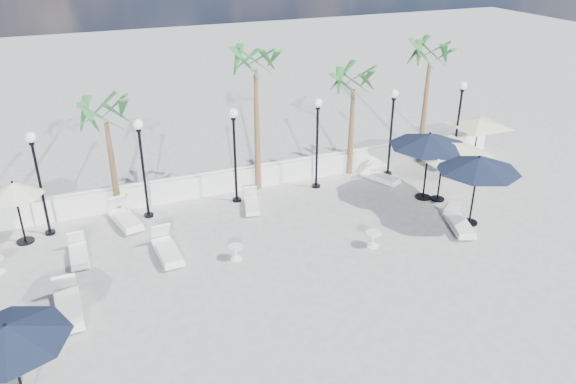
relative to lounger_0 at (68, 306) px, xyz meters
name	(u,v)px	position (x,y,z in m)	size (l,w,h in m)	color
ground	(301,288)	(6.61, -1.36, -0.27)	(100.00, 100.00, 0.00)	gray
balustrade	(229,181)	(6.61, 6.14, 0.20)	(26.00, 0.30, 1.01)	silver
lamppost_1	(37,170)	(-0.39, 5.14, 2.22)	(0.36, 0.36, 3.84)	black
lamppost_2	(142,155)	(3.11, 5.14, 2.22)	(0.36, 0.36, 3.84)	black
lamppost_3	(234,142)	(6.61, 5.14, 2.22)	(0.36, 0.36, 3.84)	black
lamppost_4	(317,131)	(10.11, 5.14, 2.22)	(0.36, 0.36, 3.84)	black
lamppost_5	(392,121)	(13.61, 5.14, 2.22)	(0.36, 0.36, 3.84)	black
lamppost_6	(459,111)	(17.11, 5.14, 2.22)	(0.36, 0.36, 3.84)	black
palm_1	(106,119)	(2.11, 5.94, 3.48)	(2.60, 2.60, 4.70)	brown
palm_2	(255,67)	(7.81, 5.94, 4.85)	(2.60, 2.60, 6.10)	brown
palm_3	(353,86)	(12.11, 5.94, 3.68)	(2.60, 2.60, 4.90)	brown
palm_4	(430,60)	(15.81, 5.94, 4.46)	(2.60, 2.60, 5.70)	brown
lounger_0	(68,306)	(0.00, 0.00, 0.00)	(0.75, 2.17, 0.81)	white
lounger_1	(167,249)	(3.20, 2.05, -0.01)	(0.79, 2.11, 0.78)	white
lounger_2	(125,218)	(2.20, 4.86, -0.01)	(1.14, 2.20, 0.79)	white
lounger_3	(78,253)	(0.46, 2.98, -0.05)	(0.59, 1.77, 0.66)	white
lounger_4	(251,203)	(6.94, 4.31, -0.06)	(0.95, 1.76, 0.63)	white
lounger_5	(380,176)	(12.91, 4.63, -0.04)	(1.26, 1.88, 0.68)	white
lounger_6	(459,223)	(13.39, -0.12, -0.02)	(1.28, 2.09, 0.75)	white
side_table_1	(236,251)	(5.27, 0.99, 0.03)	(0.51, 0.51, 0.49)	white
side_table_2	(373,238)	(9.87, 0.00, 0.05)	(0.55, 0.55, 0.54)	white
parasol_navy_left	(7,334)	(-1.10, -3.19, 1.81)	(2.68, 2.68, 2.36)	black
parasol_navy_mid	(429,140)	(13.68, 2.54, 2.20)	(3.14, 3.14, 2.82)	black
parasol_navy_right	(478,164)	(14.03, 0.08, 2.10)	(3.02, 3.02, 2.70)	black
parasol_cream_sq_a	(445,141)	(14.13, 2.19, 2.24)	(5.52, 5.52, 2.71)	black
parasol_cream_sq_b	(479,119)	(18.04, 4.84, 1.82)	(4.52, 4.52, 2.27)	black
parasol_cream_small	(14,190)	(-1.20, 4.84, 1.73)	(1.91, 1.91, 2.34)	black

